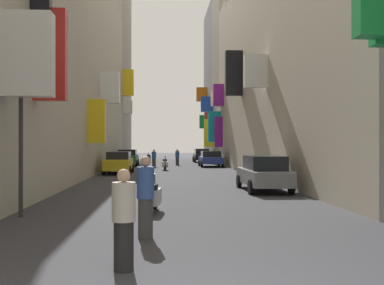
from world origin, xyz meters
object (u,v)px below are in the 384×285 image
object	(u,v)px
parked_car_blue	(211,158)
traffic_light_near_corner	(21,110)
parked_car_yellow	(119,162)
pedestrian_crossing	(154,158)
parked_car_black	(202,155)
parked_car_green	(128,157)
parked_car_grey	(264,173)
scooter_silver	(152,197)
pedestrian_near_right	(124,220)
pedestrian_near_left	(177,157)
scooter_blue	(149,158)
scooter_white	(165,164)
pedestrian_mid_street	(145,197)

from	to	relation	value
parked_car_blue	traffic_light_near_corner	bearing A→B (deg)	-106.25
parked_car_yellow	parked_car_blue	xyz separation A→B (m)	(7.26, 9.23, -0.05)
parked_car_blue	pedestrian_crossing	distance (m)	5.07
parked_car_black	parked_car_green	world-z (taller)	parked_car_green
parked_car_yellow	parked_car_grey	size ratio (longest dim) A/B	1.01
traffic_light_near_corner	parked_car_green	bearing A→B (deg)	88.67
parked_car_grey	scooter_silver	bearing A→B (deg)	-127.73
pedestrian_near_right	pedestrian_near_left	bearing A→B (deg)	86.89
pedestrian_near_right	parked_car_blue	bearing A→B (deg)	81.80
scooter_silver	pedestrian_near_right	size ratio (longest dim) A/B	1.12
pedestrian_near_left	scooter_blue	bearing A→B (deg)	111.16
parked_car_black	scooter_white	size ratio (longest dim) A/B	2.26
parked_car_yellow	pedestrian_mid_street	size ratio (longest dim) A/B	2.52
scooter_white	scooter_silver	bearing A→B (deg)	-91.21
scooter_white	pedestrian_near_left	world-z (taller)	pedestrian_near_left
scooter_blue	traffic_light_near_corner	size ratio (longest dim) A/B	0.44
parked_car_green	scooter_blue	distance (m)	8.65
parked_car_grey	parked_car_black	bearing A→B (deg)	90.13
scooter_blue	traffic_light_near_corner	bearing A→B (deg)	-93.53
pedestrian_crossing	parked_car_black	bearing A→B (deg)	64.75
parked_car_green	pedestrian_near_right	xyz separation A→B (m)	(2.63, -35.49, 0.02)
parked_car_grey	scooter_blue	size ratio (longest dim) A/B	2.28
pedestrian_near_right	scooter_white	bearing A→B (deg)	88.43
pedestrian_crossing	pedestrian_mid_street	size ratio (longest dim) A/B	0.89
pedestrian_near_right	pedestrian_crossing	bearing A→B (deg)	90.28
pedestrian_mid_street	traffic_light_near_corner	size ratio (longest dim) A/B	0.40
parked_car_blue	pedestrian_mid_street	world-z (taller)	pedestrian_mid_street
parked_car_green	scooter_blue	size ratio (longest dim) A/B	2.25
pedestrian_crossing	parked_car_green	bearing A→B (deg)	135.98
parked_car_blue	pedestrian_mid_street	bearing A→B (deg)	-98.41
parked_car_grey	traffic_light_near_corner	size ratio (longest dim) A/B	1.01
parked_car_blue	pedestrian_crossing	world-z (taller)	pedestrian_crossing
parked_car_grey	scooter_white	size ratio (longest dim) A/B	2.46
pedestrian_near_right	pedestrian_mid_street	world-z (taller)	pedestrian_mid_street
pedestrian_near_right	scooter_blue	bearing A→B (deg)	91.25
scooter_blue	parked_car_grey	bearing A→B (deg)	-79.36
parked_car_blue	traffic_light_near_corner	distance (m)	29.34
pedestrian_near_right	traffic_light_near_corner	distance (m)	6.92
parked_car_blue	parked_car_green	bearing A→B (deg)	166.96
parked_car_green	pedestrian_near_left	bearing A→B (deg)	11.07
parked_car_black	scooter_white	bearing A→B (deg)	-104.96
pedestrian_near_left	parked_car_black	bearing A→B (deg)	68.53
scooter_blue	pedestrian_crossing	world-z (taller)	pedestrian_crossing
pedestrian_near_right	parked_car_black	bearing A→B (deg)	83.62
parked_car_black	traffic_light_near_corner	world-z (taller)	traffic_light_near_corner
parked_car_black	pedestrian_mid_street	bearing A→B (deg)	-96.43
scooter_white	parked_car_green	bearing A→B (deg)	115.62
scooter_silver	pedestrian_near_right	bearing A→B (deg)	-92.82
parked_car_yellow	scooter_silver	size ratio (longest dim) A/B	2.42
scooter_blue	scooter_white	distance (m)	15.68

